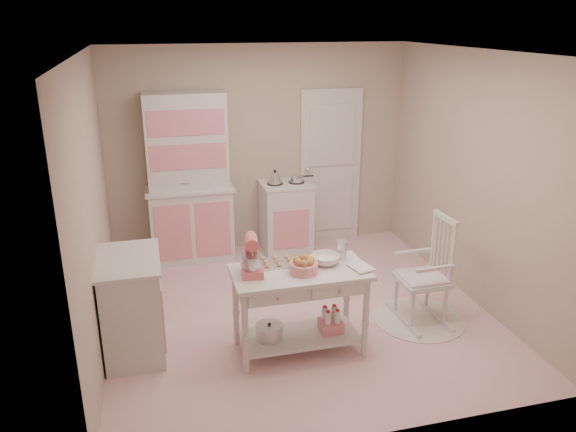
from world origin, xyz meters
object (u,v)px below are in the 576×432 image
at_px(stove, 286,217).
at_px(bread_basket, 304,268).
at_px(work_table, 300,311).
at_px(base_cabinet, 132,305).
at_px(stand_mixer, 252,256).
at_px(hutch, 189,179).
at_px(rocking_chair, 423,270).

bearing_deg(stove, bread_basket, -100.52).
bearing_deg(work_table, bread_basket, -68.20).
bearing_deg(base_cabinet, stand_mixer, -18.41).
bearing_deg(hutch, stove, -2.39).
height_order(hutch, stove, hutch).
height_order(rocking_chair, stand_mixer, stand_mixer).
bearing_deg(rocking_chair, bread_basket, -170.68).
height_order(rocking_chair, work_table, rocking_chair).
relative_size(stove, bread_basket, 3.68).
bearing_deg(stove, base_cabinet, -134.71).
xyz_separation_m(work_table, stand_mixer, (-0.42, 0.02, 0.57)).
distance_m(stove, rocking_chair, 2.24).
bearing_deg(bread_basket, stand_mixer, 170.96).
distance_m(base_cabinet, bread_basket, 1.58).
bearing_deg(base_cabinet, stove, 45.29).
relative_size(stove, stand_mixer, 2.71).
height_order(rocking_chair, bread_basket, rocking_chair).
xyz_separation_m(stand_mixer, bread_basket, (0.44, -0.07, -0.12)).
bearing_deg(hutch, base_cabinet, -109.66).
distance_m(stove, base_cabinet, 2.71).
xyz_separation_m(base_cabinet, bread_basket, (1.47, -0.41, 0.39)).
relative_size(hutch, stove, 2.26).
bearing_deg(work_table, stove, 78.77).
bearing_deg(bread_basket, base_cabinet, 164.31).
xyz_separation_m(rocking_chair, stand_mixer, (-1.74, -0.20, 0.42)).
distance_m(hutch, work_table, 2.54).
height_order(hutch, bread_basket, hutch).
distance_m(hutch, rocking_chair, 3.00).
bearing_deg(hutch, rocking_chair, -45.81).
bearing_deg(stove, stand_mixer, -111.08).
height_order(hutch, rocking_chair, hutch).
distance_m(work_table, stand_mixer, 0.71).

